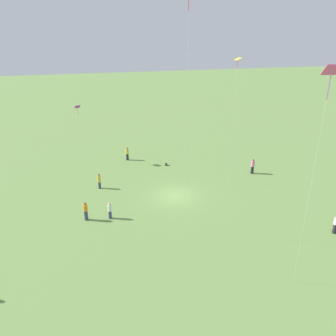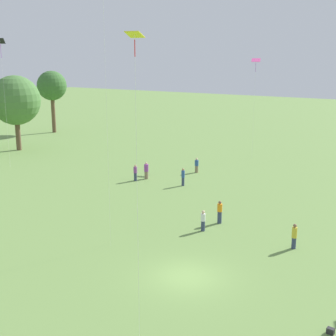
{
  "view_description": "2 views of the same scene",
  "coord_description": "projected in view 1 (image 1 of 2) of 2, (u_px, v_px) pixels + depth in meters",
  "views": [
    {
      "loc": [
        9.4,
        28.74,
        15.48
      ],
      "look_at": [
        2.17,
        4.65,
        5.19
      ],
      "focal_mm": 35.0,
      "sensor_mm": 36.0,
      "label": 1
    },
    {
      "loc": [
        -21.79,
        -11.97,
        12.52
      ],
      "look_at": [
        5.95,
        4.88,
        4.66
      ],
      "focal_mm": 50.0,
      "sensor_mm": 36.0,
      "label": 2
    }
  ],
  "objects": [
    {
      "name": "person_6",
      "position": [
        99.0,
        181.0,
        35.19
      ],
      "size": [
        0.48,
        0.48,
        1.72
      ],
      "rotation": [
        0.0,
        0.0,
        5.65
      ],
      "color": "#333D5B",
      "rests_on": "ground_plane"
    },
    {
      "name": "picnic_bag_0",
      "position": [
        166.0,
        164.0,
        41.67
      ],
      "size": [
        0.29,
        0.37,
        0.28
      ],
      "rotation": [
        0.0,
        0.0,
        1.44
      ],
      "color": "#262628",
      "rests_on": "ground_plane"
    },
    {
      "name": "person_3",
      "position": [
        336.0,
        225.0,
        27.21
      ],
      "size": [
        0.47,
        0.47,
        1.65
      ],
      "rotation": [
        0.0,
        0.0,
        3.38
      ],
      "color": "#232328",
      "rests_on": "ground_plane"
    },
    {
      "name": "kite_4",
      "position": [
        237.0,
        71.0,
        32.24
      ],
      "size": [
        0.68,
        0.7,
        13.39
      ],
      "rotation": [
        0.0,
        0.0,
        0.95
      ],
      "color": "yellow",
      "rests_on": "ground_plane"
    },
    {
      "name": "kite_1",
      "position": [
        78.0,
        110.0,
        40.34
      ],
      "size": [
        0.79,
        0.71,
        7.46
      ],
      "rotation": [
        0.0,
        0.0,
        5.8
      ],
      "color": "purple",
      "rests_on": "ground_plane"
    },
    {
      "name": "ground_plane",
      "position": [
        175.0,
        196.0,
        33.84
      ],
      "size": [
        240.0,
        240.0,
        0.0
      ],
      "primitive_type": "plane",
      "color": "#6B8E47"
    },
    {
      "name": "person_10",
      "position": [
        86.0,
        211.0,
        29.14
      ],
      "size": [
        0.54,
        0.54,
        1.78
      ],
      "rotation": [
        0.0,
        0.0,
        5.55
      ],
      "color": "#333D5B",
      "rests_on": "ground_plane"
    },
    {
      "name": "kite_2",
      "position": [
        330.0,
        84.0,
        17.12
      ],
      "size": [
        1.01,
        0.86,
        14.1
      ],
      "rotation": [
        0.0,
        0.0,
        5.23
      ],
      "color": "#E54C99",
      "rests_on": "ground_plane"
    },
    {
      "name": "person_11",
      "position": [
        110.0,
        211.0,
        29.43
      ],
      "size": [
        0.48,
        0.48,
        1.56
      ],
      "rotation": [
        0.0,
        0.0,
        2.42
      ],
      "color": "#333D5B",
      "rests_on": "ground_plane"
    },
    {
      "name": "person_4",
      "position": [
        253.0,
        166.0,
        39.0
      ],
      "size": [
        0.59,
        0.59,
        1.84
      ],
      "rotation": [
        0.0,
        0.0,
        2.36
      ],
      "color": "#232328",
      "rests_on": "ground_plane"
    },
    {
      "name": "person_8",
      "position": [
        127.0,
        154.0,
        43.22
      ],
      "size": [
        0.48,
        0.48,
        1.74
      ],
      "rotation": [
        0.0,
        0.0,
        0.25
      ],
      "color": "#232328",
      "rests_on": "ground_plane"
    }
  ]
}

